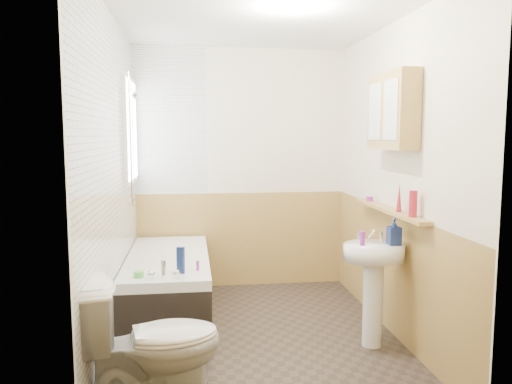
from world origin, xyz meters
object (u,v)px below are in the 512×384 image
bathtub (169,285)px  medicine_cabinet (392,111)px  toilet (152,345)px  pine_shelf (389,210)px  sink (373,273)px

bathtub → medicine_cabinet: medicine_cabinet is taller
toilet → bathtub: bearing=-12.0°
bathtub → pine_shelf: size_ratio=1.27×
medicine_cabinet → sink: bearing=-139.2°
bathtub → pine_shelf: bearing=-18.2°
bathtub → medicine_cabinet: bearing=-20.9°
toilet → pine_shelf: size_ratio=0.63×
bathtub → toilet: size_ratio=2.01×
pine_shelf → medicine_cabinet: 0.78m
pine_shelf → medicine_cabinet: size_ratio=1.99×
toilet → sink: 1.76m
toilet → pine_shelf: pine_shelf is taller
toilet → medicine_cabinet: 2.41m
sink → medicine_cabinet: (0.17, 0.15, 1.22)m
toilet → sink: size_ratio=0.91×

